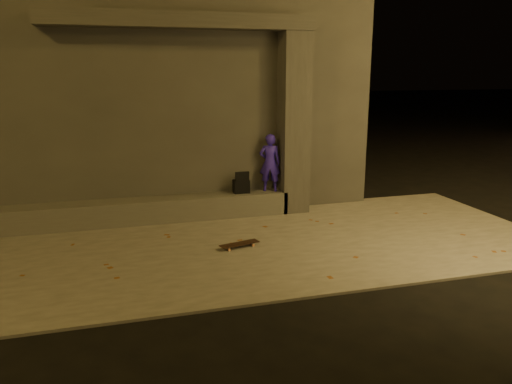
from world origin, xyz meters
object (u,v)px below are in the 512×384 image
object	(u,v)px
backpack	(241,185)
skateboard	(239,244)
skateboarder	(270,163)
column	(294,124)

from	to	relation	value
backpack	skateboard	size ratio (longest dim) A/B	0.65
backpack	skateboarder	bearing A→B (deg)	-1.03
skateboard	backpack	bearing A→B (deg)	60.62
column	skateboard	xyz separation A→B (m)	(-1.63, -1.91, -1.74)
skateboarder	skateboard	bearing A→B (deg)	78.38
skateboarder	backpack	bearing A→B (deg)	18.84
column	skateboard	distance (m)	3.06
column	skateboarder	bearing A→B (deg)	180.00
skateboard	column	bearing A→B (deg)	35.55
column	backpack	world-z (taller)	column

